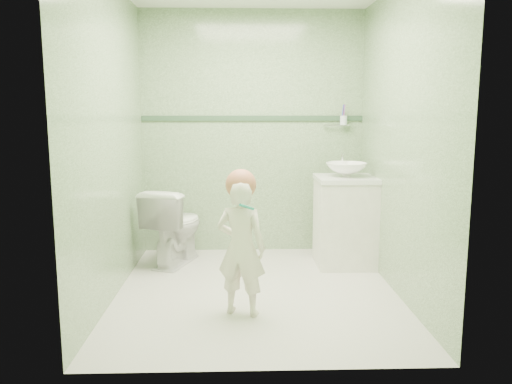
{
  "coord_description": "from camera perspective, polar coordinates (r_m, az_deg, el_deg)",
  "views": [
    {
      "loc": [
        -0.13,
        -3.88,
        1.43
      ],
      "look_at": [
        0.0,
        0.15,
        0.78
      ],
      "focal_mm": 35.8,
      "sensor_mm": 36.0,
      "label": 1
    }
  ],
  "objects": [
    {
      "name": "hair_cap",
      "position": [
        3.51,
        -1.7,
        0.85
      ],
      "size": [
        0.21,
        0.21,
        0.21
      ],
      "primitive_type": "sphere",
      "color": "#C06E4E",
      "rests_on": "toddler"
    },
    {
      "name": "room_shell",
      "position": [
        3.89,
        0.07,
        5.77
      ],
      "size": [
        2.5,
        2.54,
        2.4
      ],
      "color": "gray",
      "rests_on": "ground"
    },
    {
      "name": "basin",
      "position": [
        4.71,
        10.06,
        2.48
      ],
      "size": [
        0.37,
        0.37,
        0.13
      ],
      "primitive_type": "imported",
      "color": "white",
      "rests_on": "counter"
    },
    {
      "name": "teal_toothbrush",
      "position": [
        3.36,
        -1.12,
        -1.59
      ],
      "size": [
        0.11,
        0.14,
        0.08
      ],
      "color": "#188D7A",
      "rests_on": "toddler"
    },
    {
      "name": "faucet",
      "position": [
        4.88,
        9.64,
        3.66
      ],
      "size": [
        0.03,
        0.13,
        0.18
      ],
      "color": "silver",
      "rests_on": "counter"
    },
    {
      "name": "vanity",
      "position": [
        4.79,
        9.89,
        -3.4
      ],
      "size": [
        0.52,
        0.5,
        0.8
      ],
      "primitive_type": "cube",
      "color": "silver",
      "rests_on": "ground"
    },
    {
      "name": "toddler",
      "position": [
        3.57,
        -1.66,
        -6.27
      ],
      "size": [
        0.4,
        0.32,
        0.96
      ],
      "primitive_type": "imported",
      "rotation": [
        0.0,
        0.0,
        2.84
      ],
      "color": "white",
      "rests_on": "ground"
    },
    {
      "name": "trim_stripe",
      "position": [
        5.12,
        -0.39,
        8.25
      ],
      "size": [
        2.2,
        0.02,
        0.05
      ],
      "primitive_type": "cube",
      "color": "#324F37",
      "rests_on": "room_shell"
    },
    {
      "name": "cup_holder",
      "position": [
        5.16,
        9.67,
        7.94
      ],
      "size": [
        0.26,
        0.07,
        0.21
      ],
      "color": "silver",
      "rests_on": "room_shell"
    },
    {
      "name": "toilet",
      "position": [
        4.84,
        -9.06,
        -3.75
      ],
      "size": [
        0.61,
        0.8,
        0.72
      ],
      "primitive_type": "imported",
      "rotation": [
        0.0,
        0.0,
        2.82
      ],
      "color": "white",
      "rests_on": "ground"
    },
    {
      "name": "ground",
      "position": [
        4.14,
        0.07,
        -11.07
      ],
      "size": [
        2.5,
        2.5,
        0.0
      ],
      "primitive_type": "plane",
      "color": "beige",
      "rests_on": "ground"
    },
    {
      "name": "counter",
      "position": [
        4.72,
        10.03,
        1.47
      ],
      "size": [
        0.54,
        0.52,
        0.04
      ],
      "primitive_type": "cube",
      "color": "white",
      "rests_on": "vanity"
    }
  ]
}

